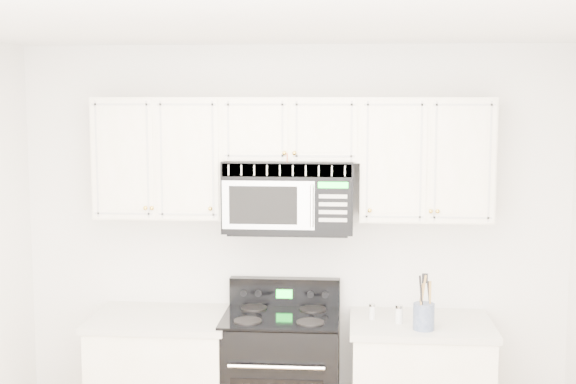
# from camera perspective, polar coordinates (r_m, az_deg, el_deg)

# --- Properties ---
(room) EXTENTS (3.51, 3.51, 2.61)m
(room) POSITION_cam_1_polar(r_m,az_deg,el_deg) (3.50, -1.74, -9.38)
(room) COLOR olive
(room) RESTS_ON ground
(upper_cabinets) EXTENTS (2.44, 0.37, 0.75)m
(upper_cabinets) POSITION_cam_1_polar(r_m,az_deg,el_deg) (4.95, 0.27, 2.86)
(upper_cabinets) COLOR beige
(upper_cabinets) RESTS_ON ground
(microwave) EXTENTS (0.79, 0.45, 0.44)m
(microwave) POSITION_cam_1_polar(r_m,az_deg,el_deg) (4.94, 0.07, -0.23)
(microwave) COLOR black
(microwave) RESTS_ON ground
(utensil_crock) EXTENTS (0.12, 0.12, 0.33)m
(utensil_crock) POSITION_cam_1_polar(r_m,az_deg,el_deg) (4.80, 9.64, -8.61)
(utensil_crock) COLOR slate
(utensil_crock) RESTS_ON base_cabinet_right
(shaker_salt) EXTENTS (0.04, 0.04, 0.10)m
(shaker_salt) POSITION_cam_1_polar(r_m,az_deg,el_deg) (4.98, 6.00, -8.44)
(shaker_salt) COLOR silver
(shaker_salt) RESTS_ON base_cabinet_right
(shaker_pepper) EXTENTS (0.05, 0.05, 0.11)m
(shaker_pepper) POSITION_cam_1_polar(r_m,az_deg,el_deg) (4.90, 7.91, -8.60)
(shaker_pepper) COLOR silver
(shaker_pepper) RESTS_ON base_cabinet_right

